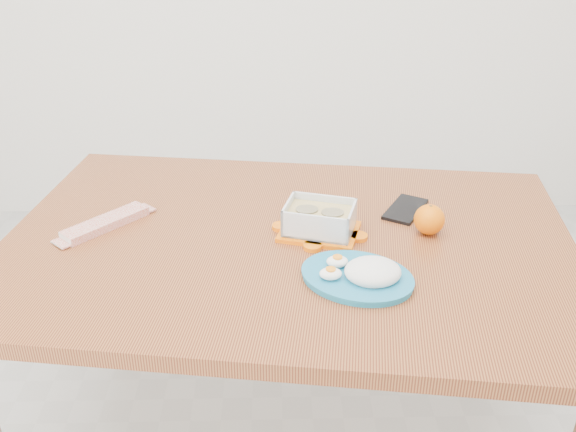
{
  "coord_description": "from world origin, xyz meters",
  "views": [
    {
      "loc": [
        -0.02,
        -1.2,
        1.52
      ],
      "look_at": [
        0.01,
        0.14,
        0.81
      ],
      "focal_mm": 40.0,
      "sensor_mm": 36.0,
      "label": 1
    }
  ],
  "objects_px": {
    "rice_plate": "(362,273)",
    "smartphone": "(405,209)",
    "food_container": "(319,220)",
    "orange_fruit": "(429,220)",
    "dining_table": "(288,267)"
  },
  "relations": [
    {
      "from": "food_container",
      "to": "smartphone",
      "type": "bearing_deg",
      "value": 42.66
    },
    {
      "from": "orange_fruit",
      "to": "dining_table",
      "type": "bearing_deg",
      "value": -177.3
    },
    {
      "from": "dining_table",
      "to": "rice_plate",
      "type": "relative_size",
      "value": 4.53
    },
    {
      "from": "orange_fruit",
      "to": "smartphone",
      "type": "height_order",
      "value": "orange_fruit"
    },
    {
      "from": "orange_fruit",
      "to": "rice_plate",
      "type": "relative_size",
      "value": 0.23
    },
    {
      "from": "orange_fruit",
      "to": "rice_plate",
      "type": "bearing_deg",
      "value": -132.22
    },
    {
      "from": "rice_plate",
      "to": "smartphone",
      "type": "distance_m",
      "value": 0.36
    },
    {
      "from": "rice_plate",
      "to": "dining_table",
      "type": "bearing_deg",
      "value": 155.31
    },
    {
      "from": "orange_fruit",
      "to": "smartphone",
      "type": "bearing_deg",
      "value": 105.62
    },
    {
      "from": "orange_fruit",
      "to": "smartphone",
      "type": "distance_m",
      "value": 0.13
    },
    {
      "from": "food_container",
      "to": "dining_table",
      "type": "bearing_deg",
      "value": -149.78
    },
    {
      "from": "rice_plate",
      "to": "smartphone",
      "type": "relative_size",
      "value": 2.14
    },
    {
      "from": "orange_fruit",
      "to": "smartphone",
      "type": "xyz_separation_m",
      "value": [
        -0.03,
        0.12,
        -0.03
      ]
    },
    {
      "from": "smartphone",
      "to": "orange_fruit",
      "type": "bearing_deg",
      "value": -44.52
    },
    {
      "from": "food_container",
      "to": "orange_fruit",
      "type": "xyz_separation_m",
      "value": [
        0.27,
        -0.0,
        -0.0
      ]
    }
  ]
}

